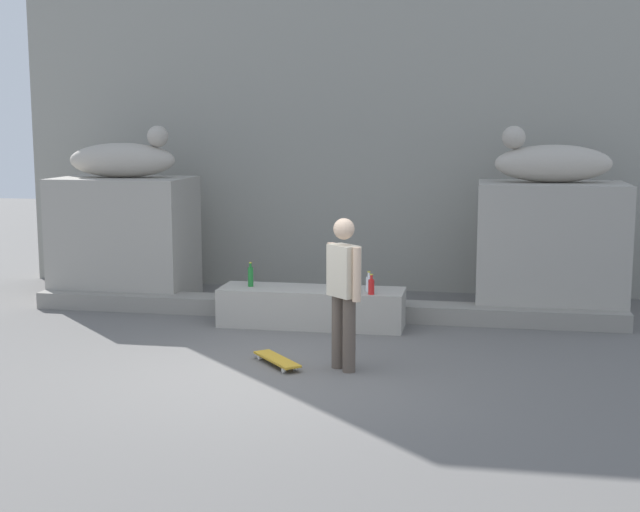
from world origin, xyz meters
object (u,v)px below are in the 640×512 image
bottle_red (371,286)px  bottle_green (251,276)px  statue_reclining_left (125,159)px  statue_reclining_right (551,162)px  skateboard (277,359)px  bottle_clear (369,283)px  skater (344,287)px

bottle_red → bottle_green: bottle_green is taller
bottle_green → statue_reclining_left: bearing=151.1°
statue_reclining_right → skateboard: 4.93m
bottle_clear → skater: bearing=-90.8°
statue_reclining_right → bottle_red: 3.13m
bottle_clear → skateboard: bearing=-112.5°
bottle_red → bottle_clear: bearing=105.3°
bottle_clear → bottle_green: 1.60m
statue_reclining_right → bottle_red: (-2.28, -1.50, -1.54)m
skateboard → bottle_green: (-0.82, 1.94, 0.58)m
bottle_green → skater: bearing=-51.6°
skater → bottle_clear: size_ratio=6.40×
skateboard → bottle_clear: (0.79, 1.90, 0.55)m
bottle_red → bottle_green: size_ratio=0.81×
skater → statue_reclining_left: bearing=3.5°
skateboard → bottle_clear: bearing=-62.7°
bottle_red → skater: bearing=-92.9°
statue_reclining_right → skater: size_ratio=0.99×
bottle_clear → statue_reclining_right: bearing=28.8°
skater → skateboard: (-0.76, 0.04, -0.86)m
statue_reclining_left → bottle_green: 3.00m
statue_reclining_left → bottle_red: bearing=-28.3°
skater → skateboard: skater is taller
bottle_red → bottle_clear: bottle_red is taller
statue_reclining_left → skater: 5.18m
statue_reclining_left → bottle_green: (2.27, -1.26, -1.51)m
statue_reclining_left → skateboard: statue_reclining_left is taller
skateboard → bottle_green: bearing=-17.3°
bottle_red → bottle_clear: 0.22m
statue_reclining_left → bottle_clear: (3.88, -1.30, -1.54)m
bottle_green → skateboard: bearing=-67.2°
statue_reclining_left → skater: bearing=-47.3°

